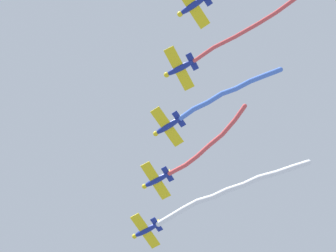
# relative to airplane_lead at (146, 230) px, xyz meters

# --- Properties ---
(airplane_lead) EXTENTS (5.75, 7.46, 1.86)m
(airplane_lead) POSITION_rel_airplane_lead_xyz_m (0.00, 0.00, 0.00)
(airplane_lead) COLOR navy
(smoke_trail_lead) EXTENTS (25.68, 12.96, 1.67)m
(smoke_trail_lead) POSITION_rel_airplane_lead_xyz_m (-15.04, -6.39, -0.30)
(smoke_trail_lead) COLOR white
(airplane_left_wing) EXTENTS (5.75, 7.44, 1.86)m
(airplane_left_wing) POSITION_rel_airplane_lead_xyz_m (-8.74, 4.46, 0.25)
(airplane_left_wing) COLOR navy
(smoke_trail_left_wing) EXTENTS (17.34, 3.22, 1.80)m
(smoke_trail_left_wing) POSITION_rel_airplane_lead_xyz_m (-19.42, 1.70, 0.37)
(smoke_trail_left_wing) COLOR #DB4C4C
(airplane_right_wing) EXTENTS (5.75, 7.50, 1.86)m
(airplane_right_wing) POSITION_rel_airplane_lead_xyz_m (-17.49, 8.92, 0.50)
(airplane_right_wing) COLOR navy
(smoke_trail_right_wing) EXTENTS (16.52, 8.76, 3.26)m
(smoke_trail_right_wing) POSITION_rel_airplane_lead_xyz_m (-28.01, 4.47, 1.54)
(smoke_trail_right_wing) COLOR #4C75DB
(airplane_slot) EXTENTS (5.73, 7.39, 1.86)m
(airplane_slot) POSITION_rel_airplane_lead_xyz_m (-26.23, 13.39, 0.75)
(airplane_slot) COLOR navy
(smoke_trail_slot) EXTENTS (27.01, 8.36, 1.79)m
(smoke_trail_slot) POSITION_rel_airplane_lead_xyz_m (-41.76, 7.99, 0.07)
(smoke_trail_slot) COLOR #DB4C4C
(airplane_trail) EXTENTS (5.75, 7.51, 1.86)m
(airplane_trail) POSITION_rel_airplane_lead_xyz_m (-34.97, 17.84, 1.00)
(airplane_trail) COLOR navy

